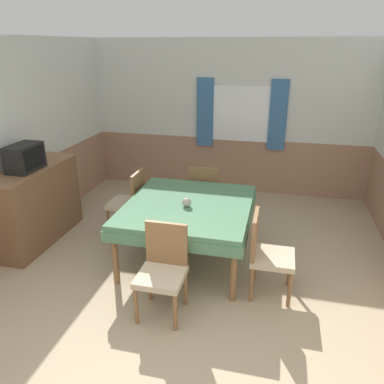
% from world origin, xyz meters
% --- Properties ---
extents(wall_back, '(5.18, 0.10, 2.60)m').
position_xyz_m(wall_back, '(0.01, 4.59, 1.30)').
color(wall_back, silver).
rests_on(wall_back, ground_plane).
extents(wall_left, '(0.05, 4.96, 2.60)m').
position_xyz_m(wall_left, '(-2.41, 2.28, 1.30)').
color(wall_left, silver).
rests_on(wall_left, ground_plane).
extents(dining_table, '(1.48, 1.60, 0.74)m').
position_xyz_m(dining_table, '(-0.09, 2.10, 0.64)').
color(dining_table, '#4C7A56').
rests_on(dining_table, ground_plane).
extents(chair_left_far, '(0.44, 0.44, 0.91)m').
position_xyz_m(chair_left_far, '(-1.04, 2.58, 0.49)').
color(chair_left_far, brown).
rests_on(chair_left_far, ground_plane).
extents(chair_right_near, '(0.44, 0.44, 0.91)m').
position_xyz_m(chair_right_near, '(0.86, 1.61, 0.49)').
color(chair_right_near, brown).
rests_on(chair_right_near, ground_plane).
extents(chair_head_near, '(0.44, 0.44, 0.91)m').
position_xyz_m(chair_head_near, '(-0.09, 1.08, 0.49)').
color(chair_head_near, brown).
rests_on(chair_head_near, ground_plane).
extents(chair_head_window, '(0.44, 0.44, 0.91)m').
position_xyz_m(chair_head_window, '(-0.09, 3.11, 0.49)').
color(chair_head_window, brown).
rests_on(chair_head_window, ground_plane).
extents(sideboard, '(0.46, 1.43, 1.03)m').
position_xyz_m(sideboard, '(-2.15, 2.09, 0.53)').
color(sideboard, brown).
rests_on(sideboard, ground_plane).
extents(tv, '(0.29, 0.46, 0.33)m').
position_xyz_m(tv, '(-2.12, 1.97, 1.20)').
color(tv, black).
rests_on(tv, sideboard).
extents(vase, '(0.11, 0.11, 0.11)m').
position_xyz_m(vase, '(-0.09, 2.00, 0.79)').
color(vase, '#A39989').
rests_on(vase, dining_table).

